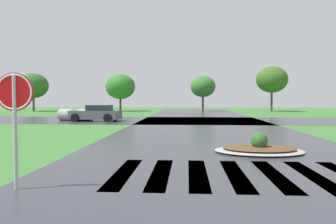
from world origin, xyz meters
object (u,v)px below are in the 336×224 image
stop_sign (15,103)px  median_island (259,148)px  drainage_pipe_stack (76,115)px  car_blue_compact (96,114)px

stop_sign → median_island: stop_sign is taller
median_island → drainage_pipe_stack: (-11.45, 14.10, 0.35)m
stop_sign → drainage_pipe_stack: 19.62m
stop_sign → car_blue_compact: 18.90m
car_blue_compact → median_island: bearing=130.2°
stop_sign → median_island: 7.63m
median_island → car_blue_compact: (-9.69, 13.82, 0.47)m
stop_sign → median_island: bearing=35.7°
stop_sign → car_blue_compact: bearing=98.9°
car_blue_compact → drainage_pipe_stack: bearing=-3.9°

